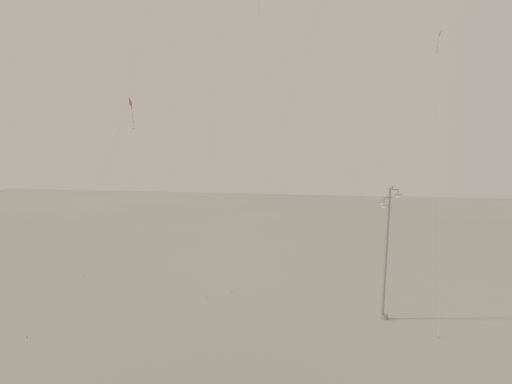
# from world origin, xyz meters

# --- Properties ---
(ground) EXTENTS (160.00, 160.00, 0.00)m
(ground) POSITION_xyz_m (0.00, 0.00, 0.00)
(ground) COLOR #9F9684
(ground) RESTS_ON ground
(street_lamp) EXTENTS (1.36, 1.23, 8.12)m
(street_lamp) POSITION_xyz_m (8.18, 2.38, 4.33)
(street_lamp) COLOR #9A9CA2
(street_lamp) RESTS_ON ground
(kite_1) EXTENTS (0.85, 7.63, 29.62)m
(kite_1) POSITION_xyz_m (-4.23, 9.43, 21.24)
(kite_1) COLOR #332C2B
(kite_1) RESTS_ON ground
(kite_3) EXTENTS (3.13, 7.57, 13.61)m
(kite_3) POSITION_xyz_m (-8.78, 1.01, 10.58)
(kite_3) COLOR maroon
(kite_3) RESTS_ON ground
(kite_4) EXTENTS (1.98, 17.42, 20.14)m
(kite_4) POSITION_xyz_m (12.22, 12.48, 14.57)
(kite_4) COLOR #332C2B
(kite_4) RESTS_ON ground
(kite_5) EXTENTS (5.03, 6.27, 26.43)m
(kite_5) POSITION_xyz_m (-3.26, 22.29, 20.36)
(kite_5) COLOR #9B5E19
(kite_5) RESTS_ON ground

